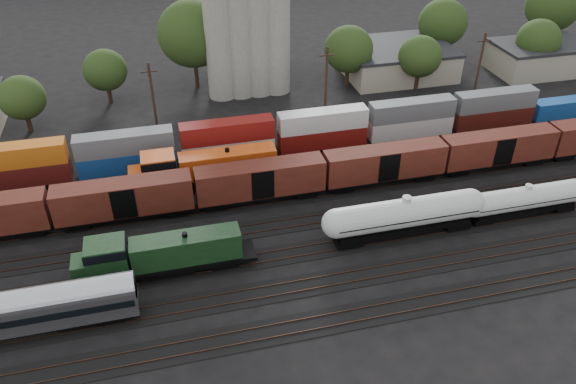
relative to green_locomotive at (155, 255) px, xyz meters
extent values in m
plane|color=black|center=(13.76, 5.00, -2.68)|extent=(600.00, 600.00, 0.00)
cube|color=black|center=(13.76, -10.00, -2.64)|extent=(180.00, 3.20, 0.08)
cube|color=#382319|center=(13.76, -10.72, -2.56)|extent=(180.00, 0.08, 0.16)
cube|color=#382319|center=(13.76, -9.28, -2.56)|extent=(180.00, 0.08, 0.16)
cube|color=black|center=(13.76, -5.00, -2.64)|extent=(180.00, 3.20, 0.08)
cube|color=#382319|center=(13.76, -5.72, -2.56)|extent=(180.00, 0.08, 0.16)
cube|color=#382319|center=(13.76, -4.28, -2.56)|extent=(180.00, 0.08, 0.16)
cube|color=black|center=(13.76, 0.00, -2.64)|extent=(180.00, 3.20, 0.08)
cube|color=#382319|center=(13.76, -0.72, -2.56)|extent=(180.00, 0.08, 0.16)
cube|color=#382319|center=(13.76, 0.72, -2.56)|extent=(180.00, 0.08, 0.16)
cube|color=black|center=(13.76, 5.00, -2.64)|extent=(180.00, 3.20, 0.08)
cube|color=#382319|center=(13.76, 4.28, -2.56)|extent=(180.00, 0.08, 0.16)
cube|color=#382319|center=(13.76, 5.72, -2.56)|extent=(180.00, 0.08, 0.16)
cube|color=black|center=(13.76, 10.00, -2.64)|extent=(180.00, 3.20, 0.08)
cube|color=#382319|center=(13.76, 9.28, -2.56)|extent=(180.00, 0.08, 0.16)
cube|color=#382319|center=(13.76, 10.72, -2.56)|extent=(180.00, 0.08, 0.16)
cube|color=black|center=(13.76, 15.00, -2.64)|extent=(180.00, 3.20, 0.08)
cube|color=#382319|center=(13.76, 14.28, -2.56)|extent=(180.00, 0.08, 0.16)
cube|color=#382319|center=(13.76, 15.72, -2.56)|extent=(180.00, 0.08, 0.16)
cube|color=black|center=(13.76, 20.00, -2.64)|extent=(180.00, 3.20, 0.08)
cube|color=#382319|center=(13.76, 19.28, -2.56)|extent=(180.00, 0.08, 0.16)
cube|color=#382319|center=(13.76, 20.72, -2.56)|extent=(180.00, 0.08, 0.16)
cube|color=black|center=(0.98, 0.00, -1.33)|extent=(17.84, 3.04, 0.42)
cube|color=black|center=(0.98, 0.00, -1.80)|extent=(5.25, 2.31, 0.84)
cube|color=black|center=(3.12, 0.00, 0.30)|extent=(10.70, 2.52, 2.83)
cube|color=black|center=(-4.37, 0.00, 0.61)|extent=(3.78, 3.04, 3.46)
cube|color=black|center=(-4.37, 0.00, 1.71)|extent=(3.88, 3.15, 0.94)
cube|color=black|center=(-6.87, 0.00, -0.18)|extent=(1.68, 2.52, 1.89)
cylinder|color=black|center=(3.12, 0.00, 1.87)|extent=(0.52, 0.52, 0.52)
cube|color=black|center=(-4.73, 0.00, -2.01)|extent=(2.73, 2.10, 0.73)
cube|color=black|center=(6.69, 0.00, -2.01)|extent=(2.73, 2.10, 0.73)
cylinder|color=silver|center=(26.28, 0.00, 0.40)|extent=(15.34, 3.16, 3.16)
sphere|color=silver|center=(18.61, 0.00, 0.40)|extent=(3.16, 3.16, 3.16)
sphere|color=silver|center=(33.95, 0.00, 0.40)|extent=(3.16, 3.16, 3.16)
cylinder|color=silver|center=(26.28, 0.00, 2.20)|extent=(0.98, 0.98, 0.54)
cube|color=black|center=(26.28, 0.00, 0.40)|extent=(15.68, 3.31, 0.09)
cube|color=black|center=(26.28, 0.00, -1.34)|extent=(14.81, 2.40, 0.54)
cube|color=black|center=(20.01, 0.00, -1.99)|extent=(2.83, 2.18, 0.76)
cube|color=black|center=(32.56, 0.00, -1.99)|extent=(2.83, 2.18, 0.76)
cylinder|color=silver|center=(41.00, 0.00, -0.10)|extent=(12.64, 2.60, 2.60)
sphere|color=silver|center=(34.67, 0.00, -0.10)|extent=(2.60, 2.60, 2.60)
sphere|color=silver|center=(47.32, 0.00, -0.10)|extent=(2.60, 2.60, 2.60)
cylinder|color=silver|center=(41.00, 0.00, 1.38)|extent=(0.81, 0.81, 0.45)
cube|color=black|center=(41.00, 0.00, -0.10)|extent=(12.93, 2.73, 0.07)
cube|color=black|center=(41.00, 0.00, -1.54)|extent=(12.21, 1.98, 0.45)
cube|color=black|center=(35.82, 0.00, -2.08)|extent=(2.33, 1.80, 0.63)
cube|color=black|center=(46.17, 0.00, -2.08)|extent=(2.33, 1.80, 0.63)
cube|color=silver|center=(-12.38, -5.00, -0.19)|extent=(21.18, 2.56, 2.65)
cylinder|color=silver|center=(-12.38, -5.00, 1.13)|extent=(21.18, 2.56, 2.56)
cube|color=black|center=(-12.38, -5.00, 0.13)|extent=(20.75, 2.61, 0.74)
cube|color=black|center=(-12.38, -5.00, -1.60)|extent=(21.18, 2.29, 0.35)
cube|color=black|center=(-4.34, -5.00, -2.09)|extent=(2.29, 1.76, 0.62)
cube|color=black|center=(7.28, 15.00, -1.29)|extent=(19.59, 3.16, 0.44)
cube|color=black|center=(7.28, 15.00, -1.78)|extent=(5.44, 2.39, 0.87)
cube|color=#D14A12|center=(9.63, 15.00, 0.40)|extent=(11.76, 2.61, 2.94)
cube|color=#D14A12|center=(1.40, 15.00, 0.73)|extent=(3.92, 3.16, 3.59)
cube|color=black|center=(1.40, 15.00, 1.87)|extent=(4.03, 3.27, 0.98)
cube|color=#D14A12|center=(-1.35, 15.00, -0.09)|extent=(1.74, 2.61, 1.96)
cylinder|color=black|center=(9.63, 15.00, 2.03)|extent=(0.54, 0.54, 0.54)
cube|color=black|center=(1.01, 15.00, -1.99)|extent=(2.83, 2.18, 0.76)
cube|color=black|center=(13.55, 15.00, -1.99)|extent=(2.83, 2.18, 0.76)
cube|color=black|center=(-2.76, 10.00, -1.48)|extent=(15.00, 2.60, 0.40)
cube|color=#4B1A12|center=(-2.76, 10.00, 0.62)|extent=(15.00, 2.90, 3.80)
cube|color=black|center=(12.64, 10.00, -1.48)|extent=(15.00, 2.60, 0.40)
cube|color=#4B1A12|center=(12.64, 10.00, 0.62)|extent=(15.00, 2.90, 3.80)
cube|color=black|center=(28.04, 10.00, -1.48)|extent=(15.00, 2.60, 0.40)
cube|color=#4B1A12|center=(28.04, 10.00, 0.62)|extent=(15.00, 2.90, 3.80)
cube|color=black|center=(43.44, 10.00, -1.48)|extent=(15.00, 2.60, 0.40)
cube|color=#4B1A12|center=(43.44, 10.00, 0.62)|extent=(15.00, 2.90, 3.80)
cube|color=black|center=(13.76, 20.00, -2.18)|extent=(160.00, 2.60, 0.60)
cube|color=#4E1412|center=(-15.19, 20.00, -0.58)|extent=(12.00, 2.40, 2.60)
cube|color=#C66014|center=(-15.19, 20.00, 2.02)|extent=(12.00, 2.40, 2.60)
cube|color=navy|center=(-2.39, 20.00, -0.58)|extent=(12.00, 2.40, 2.60)
cube|color=#5C5E61|center=(-2.39, 20.00, 2.02)|extent=(12.00, 2.40, 2.60)
cube|color=silver|center=(10.41, 20.00, -0.58)|extent=(12.00, 2.40, 2.60)
cube|color=maroon|center=(10.41, 20.00, 2.02)|extent=(12.00, 2.40, 2.60)
cube|color=maroon|center=(23.21, 20.00, -0.58)|extent=(12.00, 2.40, 2.60)
cube|color=silver|center=(23.21, 20.00, 2.02)|extent=(12.00, 2.40, 2.60)
cube|color=beige|center=(36.01, 20.00, -0.58)|extent=(12.00, 2.40, 2.60)
cube|color=#585A5D|center=(36.01, 20.00, 2.02)|extent=(12.00, 2.40, 2.60)
cube|color=#43140F|center=(48.81, 20.00, -0.58)|extent=(12.00, 2.40, 2.60)
cube|color=#55585A|center=(48.81, 20.00, 2.02)|extent=(12.00, 2.40, 2.60)
cube|color=#154996|center=(61.61, 20.00, -0.58)|extent=(12.00, 2.40, 2.60)
cylinder|color=gray|center=(12.76, 41.00, 6.32)|extent=(4.40, 4.40, 18.00)
cylinder|color=gray|center=(15.76, 41.00, 6.32)|extent=(4.40, 4.40, 18.00)
cylinder|color=gray|center=(18.76, 41.00, 6.32)|extent=(4.40, 4.40, 18.00)
cylinder|color=gray|center=(21.76, 41.00, 6.32)|extent=(4.40, 4.40, 18.00)
cube|color=#9E937F|center=(43.76, 43.00, -0.38)|extent=(18.00, 14.00, 4.60)
cube|color=#232326|center=(43.76, 43.00, 2.17)|extent=(18.36, 14.28, 0.50)
cube|color=#9E937F|center=(68.76, 38.00, -0.38)|extent=(16.00, 10.00, 4.60)
cube|color=#232326|center=(68.76, 38.00, 2.17)|extent=(16.32, 10.20, 0.50)
cylinder|color=black|center=(-16.16, 35.81, -1.48)|extent=(0.70, 0.70, 2.40)
ellipsoid|color=#2B4118|center=(-16.16, 35.81, 2.55)|extent=(6.52, 6.52, 6.17)
cylinder|color=black|center=(-4.98, 43.07, -1.45)|extent=(0.70, 0.70, 2.48)
ellipsoid|color=#2B4118|center=(-4.98, 43.07, 2.71)|extent=(6.73, 6.73, 6.37)
cylinder|color=black|center=(9.17, 45.97, -0.61)|extent=(0.70, 0.70, 4.15)
ellipsoid|color=#2B4118|center=(9.17, 45.97, 6.35)|extent=(11.26, 11.26, 10.66)
cylinder|color=black|center=(21.98, 48.24, -1.48)|extent=(0.70, 0.70, 2.41)
ellipsoid|color=#2B4118|center=(21.98, 48.24, 2.57)|extent=(6.55, 6.55, 6.21)
cylinder|color=black|center=(33.67, 40.01, -1.21)|extent=(0.70, 0.70, 2.94)
ellipsoid|color=#2B4118|center=(33.67, 40.01, 3.73)|extent=(7.99, 7.99, 7.57)
cylinder|color=black|center=(44.53, 36.02, -1.39)|extent=(0.70, 0.70, 2.59)
ellipsoid|color=#2B4118|center=(44.53, 36.02, 2.97)|extent=(7.04, 7.04, 6.67)
cylinder|color=black|center=(54.05, 47.23, -1.07)|extent=(0.70, 0.70, 3.23)
ellipsoid|color=#2B4118|center=(54.05, 47.23, 4.35)|extent=(8.77, 8.77, 8.31)
cylinder|color=black|center=(67.28, 37.46, -1.31)|extent=(0.70, 0.70, 2.74)
ellipsoid|color=#2B4118|center=(67.28, 37.46, 3.28)|extent=(7.43, 7.43, 7.04)
cylinder|color=black|center=(77.41, 48.58, -0.80)|extent=(0.70, 0.70, 3.77)
ellipsoid|color=#2B4118|center=(77.41, 48.58, 5.52)|extent=(10.23, 10.23, 9.69)
cylinder|color=black|center=(1.76, 27.00, 3.32)|extent=(0.36, 0.36, 12.00)
cube|color=black|center=(1.76, 27.00, 8.12)|extent=(2.20, 0.18, 0.18)
cylinder|color=black|center=(25.76, 27.00, 3.32)|extent=(0.36, 0.36, 12.00)
cube|color=black|center=(25.76, 27.00, 8.12)|extent=(2.20, 0.18, 0.18)
cylinder|color=black|center=(49.76, 27.00, 3.32)|extent=(0.36, 0.36, 12.00)
cube|color=black|center=(49.76, 27.00, 8.12)|extent=(2.20, 0.18, 0.18)
camera|label=1|loc=(2.48, -43.69, 35.78)|focal=35.00mm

